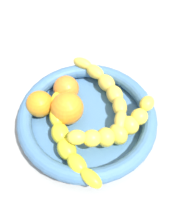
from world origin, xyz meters
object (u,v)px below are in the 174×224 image
fruit_bowl (87,118)px  orange_front (66,88)px  banana_draped_right (66,139)px  orange_mid_right (67,109)px  banana_draped_left (107,89)px  orange_mid_left (40,104)px  banana_arching_top (117,128)px

fruit_bowl → orange_front: bearing=134.9°
banana_draped_right → orange_mid_right: size_ratio=2.93×
fruit_bowl → banana_draped_right: (-2.99, -6.48, 1.84)cm
banana_draped_left → banana_draped_right: banana_draped_left is taller
banana_draped_left → orange_mid_left: bearing=-154.2°
banana_draped_left → banana_arching_top: bearing=-73.6°
orange_front → orange_mid_right: bearing=-76.0°
orange_mid_right → fruit_bowl: bearing=3.6°
banana_draped_right → orange_front: orange_front is taller
banana_arching_top → orange_front: bearing=143.9°
banana_arching_top → orange_mid_left: banana_arching_top is taller
orange_front → orange_mid_left: (-4.60, -5.00, -0.02)cm
fruit_bowl → banana_draped_left: (3.33, 7.06, 2.09)cm
fruit_bowl → banana_draped_left: 8.08cm
fruit_bowl → orange_mid_right: orange_mid_right is taller
fruit_bowl → banana_draped_right: size_ratio=1.46×
orange_mid_left → fruit_bowl: bearing=-3.2°
banana_draped_right → orange_mid_left: orange_mid_left is taller
banana_arching_top → orange_front: (-11.85, 8.65, -0.49)cm
orange_front → banana_draped_right: bearing=-78.0°
banana_draped_left → orange_front: bearing=-170.4°
fruit_bowl → banana_arching_top: (6.31, -3.09, 2.70)cm
banana_arching_top → orange_mid_right: bearing=164.8°
banana_draped_right → orange_mid_left: (-7.15, 7.04, 0.36)cm
banana_arching_top → banana_draped_left: bearing=106.4°
banana_draped_left → banana_draped_right: bearing=-115.0°
orange_mid_right → orange_mid_left: bearing=172.3°
banana_draped_right → orange_front: (-2.55, 12.03, 0.38)cm
banana_draped_left → orange_mid_right: (-7.42, -7.32, 0.68)cm
banana_draped_left → banana_arching_top: banana_arching_top is taller
banana_draped_right → orange_mid_right: 6.39cm
banana_arching_top → orange_mid_right: size_ratio=2.42×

